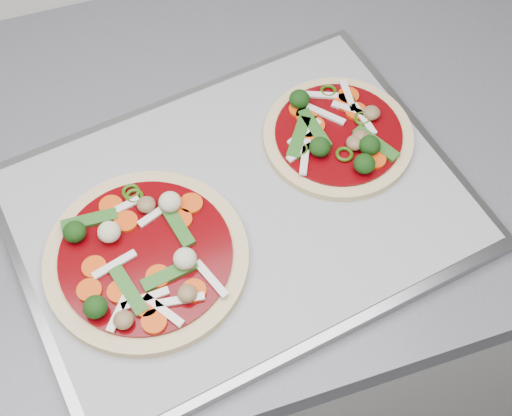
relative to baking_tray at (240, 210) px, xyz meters
name	(u,v)px	position (x,y,z in m)	size (l,w,h in m)	color
baking_tray	(240,210)	(0.00, 0.00, 0.00)	(0.48, 0.35, 0.02)	gray
parchment	(240,206)	(0.00, 0.00, 0.01)	(0.46, 0.33, 0.00)	gray
pizza_left	(145,257)	(-0.11, -0.03, 0.02)	(0.22, 0.22, 0.04)	beige
pizza_right	(338,135)	(0.13, 0.05, 0.02)	(0.17, 0.17, 0.03)	beige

